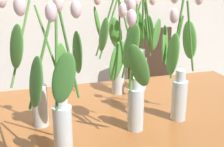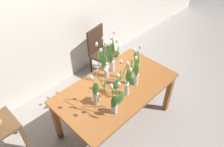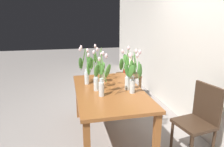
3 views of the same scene
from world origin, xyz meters
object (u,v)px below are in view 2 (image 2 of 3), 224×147
Objects in this scene: tulip_vase_1 at (115,101)px; dining_chair at (100,50)px; tulip_vase_5 at (97,94)px; tulip_vase_4 at (112,57)px; tulip_vase_0 at (127,83)px; tulip_vase_3 at (136,72)px; dining_table at (116,92)px; tulip_vase_2 at (105,62)px.

tulip_vase_1 is 0.61× the size of dining_chair.
tulip_vase_1 is at bearing -76.93° from tulip_vase_5.
tulip_vase_5 reaches higher than dining_chair.
tulip_vase_4 reaches higher than tulip_vase_1.
tulip_vase_0 is 0.96× the size of tulip_vase_5.
tulip_vase_1 is 0.55m from tulip_vase_3.
tulip_vase_5 is (-0.58, -0.33, -0.04)m from tulip_vase_4.
dining_table is at bearing 42.02° from tulip_vase_1.
tulip_vase_1 is at bearing -161.31° from tulip_vase_0.
tulip_vase_3 is (0.23, 0.05, 0.01)m from tulip_vase_0.
dining_table is 2.82× the size of tulip_vase_3.
tulip_vase_4 is 1.03× the size of tulip_vase_5.
tulip_vase_2 is 1.03× the size of tulip_vase_5.
tulip_vase_3 is (0.53, 0.15, 0.00)m from tulip_vase_1.
dining_chair is (1.01, 1.04, -0.40)m from tulip_vase_5.
tulip_vase_2 is at bearing -128.55° from dining_chair.
tulip_vase_0 is 0.93× the size of tulip_vase_4.
tulip_vase_1 is 1.65m from dining_chair.
dining_table is at bearing -122.58° from dining_chair.
dining_table is at bearing 147.69° from tulip_vase_3.
tulip_vase_3 is at bearing -110.58° from dining_chair.
tulip_vase_1 is 1.00× the size of tulip_vase_3.
tulip_vase_0 is 0.32m from tulip_vase_1.
tulip_vase_4 reaches higher than dining_chair.
tulip_vase_4 reaches higher than tulip_vase_3.
tulip_vase_4 is at bearing -120.73° from dining_chair.
dining_chair is at bearing 45.96° from tulip_vase_5.
tulip_vase_3 reaches higher than dining_table.
tulip_vase_5 reaches higher than tulip_vase_0.
tulip_vase_1 is at bearing -137.98° from dining_table.
tulip_vase_1 is at bearing -163.87° from tulip_vase_3.
tulip_vase_4 is at bearing 7.07° from tulip_vase_2.
tulip_vase_1 is 0.77m from tulip_vase_4.
tulip_vase_1 is at bearing -123.97° from tulip_vase_2.
tulip_vase_2 and tulip_vase_4 have the same top height.
tulip_vase_0 is at bearing -116.02° from tulip_vase_4.
tulip_vase_0 is 0.59× the size of dining_chair.
tulip_vase_2 is 1.05m from dining_chair.
tulip_vase_3 is 0.59m from tulip_vase_5.
tulip_vase_5 reaches higher than dining_table.
tulip_vase_1 is 0.97× the size of tulip_vase_4.
tulip_vase_2 is 0.63× the size of dining_chair.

